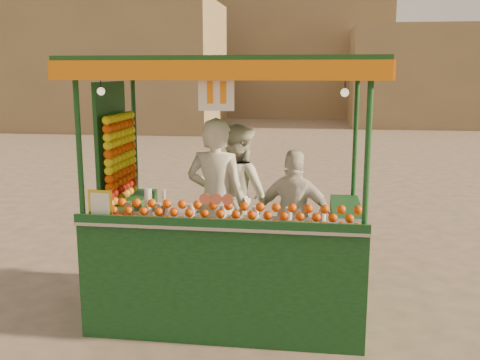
# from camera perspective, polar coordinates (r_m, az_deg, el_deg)

# --- Properties ---
(ground) EXTENTS (90.00, 90.00, 0.00)m
(ground) POSITION_cam_1_polar(r_m,az_deg,el_deg) (6.65, 0.59, -13.10)
(ground) COLOR brown
(ground) RESTS_ON ground
(building_left) EXTENTS (10.00, 6.00, 6.00)m
(building_left) POSITION_cam_1_polar(r_m,az_deg,el_deg) (27.79, -12.88, 11.46)
(building_left) COLOR #937653
(building_left) RESTS_ON ground
(building_right) EXTENTS (9.00, 6.00, 5.00)m
(building_right) POSITION_cam_1_polar(r_m,az_deg,el_deg) (30.65, 20.01, 10.09)
(building_right) COLOR #937653
(building_right) RESTS_ON ground
(building_center) EXTENTS (14.00, 7.00, 7.00)m
(building_center) POSITION_cam_1_polar(r_m,az_deg,el_deg) (36.13, 3.65, 12.38)
(building_center) COLOR #937653
(building_center) RESTS_ON ground
(juice_cart) EXTENTS (3.18, 2.06, 2.89)m
(juice_cart) POSITION_cam_1_polar(r_m,az_deg,el_deg) (6.15, -1.81, -5.84)
(juice_cart) COLOR #0F3718
(juice_cart) RESTS_ON ground
(vendor_left) EXTENTS (0.76, 0.57, 1.91)m
(vendor_left) POSITION_cam_1_polar(r_m,az_deg,el_deg) (6.23, -2.48, -2.26)
(vendor_left) COLOR silver
(vendor_left) RESTS_ON ground
(vendor_middle) EXTENTS (1.09, 1.09, 1.79)m
(vendor_middle) POSITION_cam_1_polar(r_m,az_deg,el_deg) (6.82, -0.21, -1.59)
(vendor_middle) COLOR silver
(vendor_middle) RESTS_ON ground
(vendor_right) EXTENTS (0.97, 0.54, 1.56)m
(vendor_right) POSITION_cam_1_polar(r_m,az_deg,el_deg) (6.26, 5.69, -3.89)
(vendor_right) COLOR silver
(vendor_right) RESTS_ON ground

